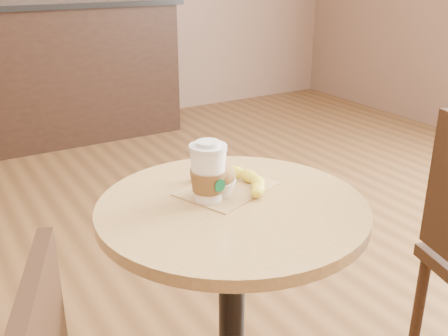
% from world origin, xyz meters
% --- Properties ---
extents(cafe_table, '(0.67, 0.67, 0.75)m').
position_xyz_m(cafe_table, '(-0.11, 0.11, 0.52)').
color(cafe_table, black).
rests_on(cafe_table, ground).
extents(service_counter, '(2.30, 0.65, 1.04)m').
position_xyz_m(service_counter, '(0.00, 3.18, 0.52)').
color(service_counter, black).
rests_on(service_counter, ground).
extents(kraft_bag, '(0.29, 0.25, 0.00)m').
position_xyz_m(kraft_bag, '(-0.08, 0.19, 0.75)').
color(kraft_bag, '#A68250').
rests_on(kraft_bag, cafe_table).
extents(coffee_cup, '(0.09, 0.09, 0.16)m').
position_xyz_m(coffee_cup, '(-0.15, 0.16, 0.82)').
color(coffee_cup, white).
rests_on(coffee_cup, cafe_table).
extents(muffin, '(0.10, 0.10, 0.09)m').
position_xyz_m(muffin, '(-0.12, 0.17, 0.80)').
color(muffin, silver).
rests_on(muffin, kraft_bag).
extents(banana, '(0.23, 0.28, 0.03)m').
position_xyz_m(banana, '(-0.06, 0.20, 0.77)').
color(banana, yellow).
rests_on(banana, kraft_bag).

